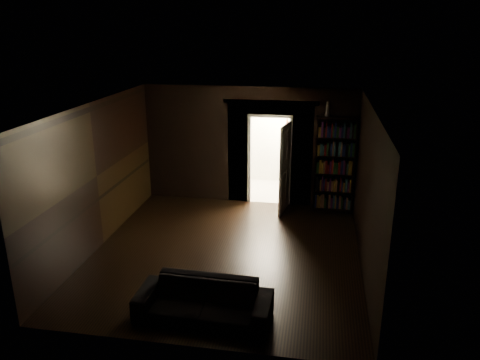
{
  "coord_description": "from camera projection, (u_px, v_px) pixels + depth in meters",
  "views": [
    {
      "loc": [
        1.61,
        -7.85,
        4.18
      ],
      "look_at": [
        0.11,
        0.9,
        1.18
      ],
      "focal_mm": 35.0,
      "sensor_mm": 36.0,
      "label": 1
    }
  ],
  "objects": [
    {
      "name": "ground",
      "position": [
        226.0,
        253.0,
        8.92
      ],
      "size": [
        5.5,
        5.5,
        0.0
      ],
      "primitive_type": "plane",
      "color": "black",
      "rests_on": "ground"
    },
    {
      "name": "kitchen_alcove",
      "position": [
        274.0,
        143.0,
        12.07
      ],
      "size": [
        2.2,
        1.8,
        2.6
      ],
      "color": "#B6AD9E",
      "rests_on": "ground"
    },
    {
      "name": "figurine",
      "position": [
        328.0,
        109.0,
        10.32
      ],
      "size": [
        0.13,
        0.13,
        0.33
      ],
      "primitive_type": "cube",
      "rotation": [
        0.0,
        0.0,
        -0.14
      ],
      "color": "silver",
      "rests_on": "bookshelf"
    },
    {
      "name": "bookshelf",
      "position": [
        334.0,
        165.0,
        10.63
      ],
      "size": [
        0.92,
        0.37,
        2.2
      ],
      "primitive_type": "cube",
      "rotation": [
        0.0,
        0.0,
        -0.05
      ],
      "color": "black",
      "rests_on": "ground"
    },
    {
      "name": "door",
      "position": [
        285.0,
        169.0,
        10.61
      ],
      "size": [
        0.19,
        0.85,
        2.05
      ],
      "primitive_type": "cube",
      "rotation": [
        0.0,
        0.0,
        1.41
      ],
      "color": "white",
      "rests_on": "ground"
    },
    {
      "name": "room_walls",
      "position": [
        236.0,
        153.0,
        9.39
      ],
      "size": [
        5.02,
        5.61,
        2.84
      ],
      "color": "black",
      "rests_on": "ground"
    },
    {
      "name": "bottles",
      "position": [
        297.0,
        122.0,
        11.94
      ],
      "size": [
        0.58,
        0.2,
        0.23
      ],
      "primitive_type": "cube",
      "rotation": [
        0.0,
        0.0,
        -0.23
      ],
      "color": "black",
      "rests_on": "refrigerator"
    },
    {
      "name": "refrigerator",
      "position": [
        298.0,
        156.0,
        12.32
      ],
      "size": [
        0.89,
        0.85,
        1.65
      ],
      "primitive_type": "cube",
      "rotation": [
        0.0,
        0.0,
        -0.27
      ],
      "color": "silver",
      "rests_on": "ground"
    },
    {
      "name": "sofa",
      "position": [
        204.0,
        296.0,
        6.83
      ],
      "size": [
        2.01,
        0.92,
        0.76
      ],
      "primitive_type": "imported",
      "rotation": [
        0.0,
        0.0,
        -0.03
      ],
      "color": "black",
      "rests_on": "ground"
    }
  ]
}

